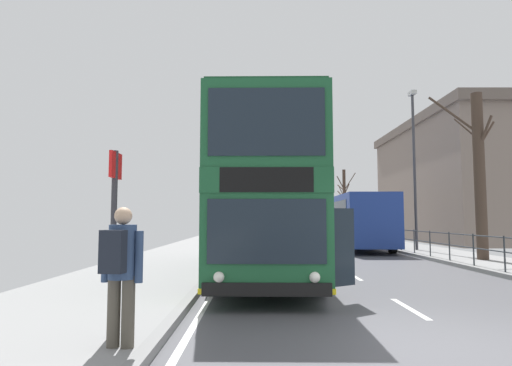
{
  "coord_description": "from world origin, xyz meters",
  "views": [
    {
      "loc": [
        -2.95,
        -5.98,
        1.71
      ],
      "look_at": [
        -2.93,
        4.42,
        2.57
      ],
      "focal_mm": 30.78,
      "sensor_mm": 36.0,
      "label": 1
    }
  ],
  "objects_px": {
    "bare_tree_far_00": "(478,173)",
    "bare_tree_far_01": "(344,200)",
    "background_bus_far_lane": "(353,220)",
    "background_building_00": "(449,198)",
    "pedestrian_with_backpack": "(120,265)",
    "street_lamp_far_side": "(414,158)",
    "background_building_01": "(472,180)",
    "bus_stop_sign_near": "(113,221)",
    "double_decker_bus_main": "(264,199)"
  },
  "relations": [
    {
      "from": "background_building_00",
      "to": "background_bus_far_lane",
      "type": "bearing_deg",
      "value": -125.19
    },
    {
      "from": "background_building_01",
      "to": "pedestrian_with_backpack",
      "type": "bearing_deg",
      "value": -122.91
    },
    {
      "from": "street_lamp_far_side",
      "to": "background_building_00",
      "type": "xyz_separation_m",
      "value": [
        12.58,
        24.53,
        -0.92
      ]
    },
    {
      "from": "double_decker_bus_main",
      "to": "bus_stop_sign_near",
      "type": "height_order",
      "value": "double_decker_bus_main"
    },
    {
      "from": "bus_stop_sign_near",
      "to": "street_lamp_far_side",
      "type": "height_order",
      "value": "street_lamp_far_side"
    },
    {
      "from": "bare_tree_far_00",
      "to": "background_bus_far_lane",
      "type": "bearing_deg",
      "value": 110.33
    },
    {
      "from": "background_bus_far_lane",
      "to": "background_building_00",
      "type": "relative_size",
      "value": 0.86
    },
    {
      "from": "bare_tree_far_00",
      "to": "background_building_01",
      "type": "relative_size",
      "value": 0.36
    },
    {
      "from": "background_building_00",
      "to": "bus_stop_sign_near",
      "type": "bearing_deg",
      "value": -118.9
    },
    {
      "from": "background_building_00",
      "to": "bare_tree_far_01",
      "type": "bearing_deg",
      "value": -169.03
    },
    {
      "from": "pedestrian_with_backpack",
      "to": "bare_tree_far_00",
      "type": "relative_size",
      "value": 0.26
    },
    {
      "from": "background_bus_far_lane",
      "to": "background_building_01",
      "type": "height_order",
      "value": "background_building_01"
    },
    {
      "from": "pedestrian_with_backpack",
      "to": "bare_tree_far_01",
      "type": "relative_size",
      "value": 0.26
    },
    {
      "from": "pedestrian_with_backpack",
      "to": "bus_stop_sign_near",
      "type": "height_order",
      "value": "bus_stop_sign_near"
    },
    {
      "from": "double_decker_bus_main",
      "to": "background_building_01",
      "type": "bearing_deg",
      "value": 51.95
    },
    {
      "from": "double_decker_bus_main",
      "to": "bare_tree_far_01",
      "type": "distance_m",
      "value": 33.05
    },
    {
      "from": "street_lamp_far_side",
      "to": "background_building_01",
      "type": "distance_m",
      "value": 15.0
    },
    {
      "from": "street_lamp_far_side",
      "to": "bare_tree_far_00",
      "type": "xyz_separation_m",
      "value": [
        0.59,
        -5.38,
        -1.37
      ]
    },
    {
      "from": "street_lamp_far_side",
      "to": "pedestrian_with_backpack",
      "type": "bearing_deg",
      "value": -120.07
    },
    {
      "from": "bare_tree_far_01",
      "to": "bare_tree_far_00",
      "type": "bearing_deg",
      "value": -90.45
    },
    {
      "from": "bare_tree_far_00",
      "to": "bare_tree_far_01",
      "type": "relative_size",
      "value": 1.0
    },
    {
      "from": "bus_stop_sign_near",
      "to": "bare_tree_far_00",
      "type": "xyz_separation_m",
      "value": [
        10.76,
        11.27,
        1.83
      ]
    },
    {
      "from": "pedestrian_with_backpack",
      "to": "bare_tree_far_00",
      "type": "bearing_deg",
      "value": 48.18
    },
    {
      "from": "bare_tree_far_01",
      "to": "background_building_01",
      "type": "height_order",
      "value": "background_building_01"
    },
    {
      "from": "double_decker_bus_main",
      "to": "street_lamp_far_side",
      "type": "distance_m",
      "value": 12.73
    },
    {
      "from": "double_decker_bus_main",
      "to": "bare_tree_far_00",
      "type": "xyz_separation_m",
      "value": [
        8.56,
        4.2,
        1.21
      ]
    },
    {
      "from": "background_building_00",
      "to": "background_building_01",
      "type": "relative_size",
      "value": 0.69
    },
    {
      "from": "street_lamp_far_side",
      "to": "double_decker_bus_main",
      "type": "bearing_deg",
      "value": -129.72
    },
    {
      "from": "bare_tree_far_00",
      "to": "bare_tree_far_01",
      "type": "bearing_deg",
      "value": 89.55
    },
    {
      "from": "bare_tree_far_01",
      "to": "background_building_01",
      "type": "xyz_separation_m",
      "value": [
        8.15,
        -10.22,
        1.14
      ]
    },
    {
      "from": "bare_tree_far_01",
      "to": "street_lamp_far_side",
      "type": "bearing_deg",
      "value": -92.08
    },
    {
      "from": "bare_tree_far_01",
      "to": "background_building_00",
      "type": "relative_size",
      "value": 0.52
    },
    {
      "from": "double_decker_bus_main",
      "to": "background_building_00",
      "type": "bearing_deg",
      "value": 58.95
    },
    {
      "from": "pedestrian_with_backpack",
      "to": "background_building_00",
      "type": "height_order",
      "value": "background_building_00"
    },
    {
      "from": "pedestrian_with_backpack",
      "to": "background_building_00",
      "type": "bearing_deg",
      "value": 61.64
    },
    {
      "from": "bus_stop_sign_near",
      "to": "street_lamp_far_side",
      "type": "xyz_separation_m",
      "value": [
        10.16,
        16.66,
        3.21
      ]
    },
    {
      "from": "pedestrian_with_backpack",
      "to": "bare_tree_far_00",
      "type": "distance_m",
      "value": 15.93
    },
    {
      "from": "background_bus_far_lane",
      "to": "bare_tree_far_01",
      "type": "xyz_separation_m",
      "value": [
        3.36,
        19.16,
        1.99
      ]
    },
    {
      "from": "bus_stop_sign_near",
      "to": "bare_tree_far_00",
      "type": "bearing_deg",
      "value": 46.34
    },
    {
      "from": "background_bus_far_lane",
      "to": "background_building_00",
      "type": "xyz_separation_m",
      "value": [
        15.12,
        21.45,
        2.35
      ]
    },
    {
      "from": "bare_tree_far_00",
      "to": "background_building_00",
      "type": "height_order",
      "value": "background_building_00"
    },
    {
      "from": "street_lamp_far_side",
      "to": "background_building_00",
      "type": "distance_m",
      "value": 27.58
    },
    {
      "from": "street_lamp_far_side",
      "to": "background_building_01",
      "type": "xyz_separation_m",
      "value": [
        8.95,
        12.03,
        -0.13
      ]
    },
    {
      "from": "bare_tree_far_01",
      "to": "bus_stop_sign_near",
      "type": "bearing_deg",
      "value": -105.75
    },
    {
      "from": "bare_tree_far_01",
      "to": "pedestrian_with_backpack",
      "type": "bearing_deg",
      "value": -105.23
    },
    {
      "from": "bus_stop_sign_near",
      "to": "bare_tree_far_00",
      "type": "relative_size",
      "value": 0.38
    },
    {
      "from": "background_building_01",
      "to": "street_lamp_far_side",
      "type": "bearing_deg",
      "value": -126.66
    },
    {
      "from": "street_lamp_far_side",
      "to": "bare_tree_far_01",
      "type": "height_order",
      "value": "street_lamp_far_side"
    },
    {
      "from": "background_bus_far_lane",
      "to": "pedestrian_with_backpack",
      "type": "bearing_deg",
      "value": -110.02
    },
    {
      "from": "street_lamp_far_side",
      "to": "bare_tree_far_01",
      "type": "xyz_separation_m",
      "value": [
        0.81,
        22.25,
        -1.27
      ]
    }
  ]
}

